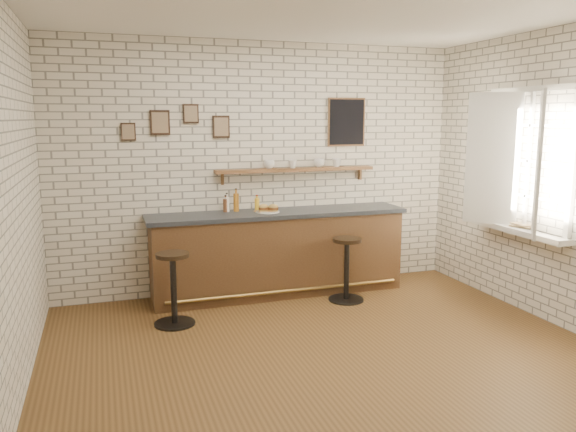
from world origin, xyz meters
name	(u,v)px	position (x,y,z in m)	size (l,w,h in m)	color
ground	(322,347)	(0.00, 0.00, 0.00)	(5.00, 5.00, 0.00)	brown
bar_counter	(278,253)	(0.11, 1.70, 0.51)	(3.10, 0.65, 1.01)	#52361E
sandwich_plate	(268,212)	(-0.03, 1.68, 1.02)	(0.28, 0.28, 0.01)	white
ciabatta_sandwich	(268,208)	(-0.02, 1.68, 1.06)	(0.25, 0.18, 0.08)	tan
potato_chips	(266,211)	(-0.05, 1.67, 1.02)	(0.26, 0.20, 0.00)	#D2934A
bitters_bottle_brown	(226,205)	(-0.49, 1.85, 1.09)	(0.06, 0.06, 0.20)	brown
bitters_bottle_white	(227,204)	(-0.48, 1.85, 1.10)	(0.06, 0.06, 0.22)	white
bitters_bottle_amber	(236,202)	(-0.36, 1.85, 1.12)	(0.07, 0.07, 0.27)	#AD681C
condiment_bottle_yellow	(257,204)	(-0.11, 1.85, 1.09)	(0.06, 0.06, 0.19)	yellow
bar_stool_left	(174,286)	(-1.22, 1.04, 0.41)	(0.42, 0.42, 0.76)	black
bar_stool_right	(347,267)	(0.78, 1.19, 0.40)	(0.41, 0.41, 0.74)	black
wall_shelf	(296,170)	(0.40, 1.90, 1.48)	(2.00, 0.18, 0.18)	brown
shelf_cup_a	(269,164)	(0.06, 1.90, 1.55)	(0.13, 0.13, 0.10)	white
shelf_cup_b	(293,164)	(0.36, 1.90, 1.55)	(0.11, 0.11, 0.10)	white
shelf_cup_c	(319,163)	(0.71, 1.90, 1.55)	(0.14, 0.14, 0.11)	white
shelf_cup_d	(337,163)	(0.94, 1.90, 1.55)	(0.11, 0.11, 0.10)	white
back_wall_decor	(280,123)	(0.23, 1.98, 2.05)	(2.96, 0.02, 0.56)	black
window_sill	(518,230)	(2.40, 0.30, 0.90)	(0.20, 1.35, 0.06)	white
casement_window	(520,161)	(2.36, 0.30, 1.65)	(0.40, 1.30, 1.56)	white
book_lower	(519,227)	(2.38, 0.27, 0.94)	(0.17, 0.23, 0.02)	tan
book_upper	(516,225)	(2.38, 0.31, 0.96)	(0.16, 0.23, 0.02)	tan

